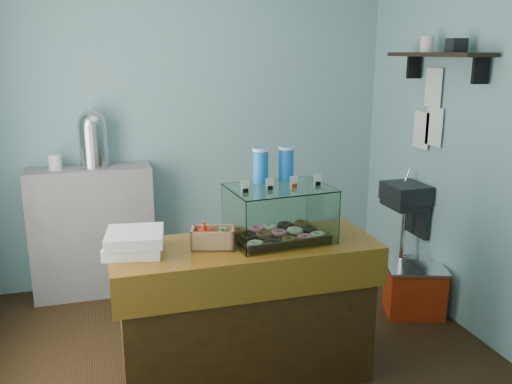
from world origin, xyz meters
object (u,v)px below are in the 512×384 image
object	(u,v)px
coffee_urn	(93,137)
red_cooler	(414,290)
counter	(246,311)
display_case	(278,211)

from	to	relation	value
coffee_urn	red_cooler	bearing A→B (deg)	-25.39
counter	coffee_urn	world-z (taller)	coffee_urn
display_case	red_cooler	bearing A→B (deg)	12.31
counter	coffee_urn	distance (m)	2.01
counter	coffee_urn	xyz separation A→B (m)	(-0.85, 1.59, 0.89)
coffee_urn	red_cooler	distance (m)	2.85
counter	red_cooler	distance (m)	1.60
display_case	coffee_urn	world-z (taller)	coffee_urn
counter	display_case	distance (m)	0.66
counter	display_case	size ratio (longest dim) A/B	2.50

